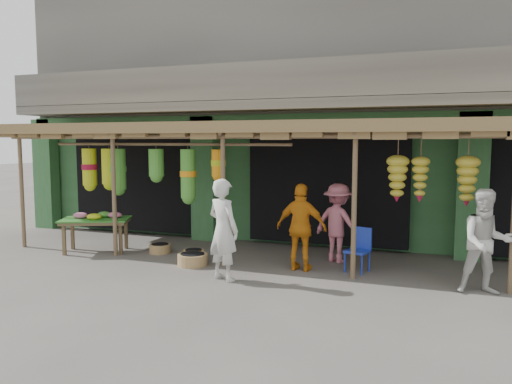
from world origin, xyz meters
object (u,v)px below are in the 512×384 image
(flower_table, at_px, (96,220))
(person_front, at_px, (223,230))
(person_shopper, at_px, (338,223))
(blue_chair, at_px, (359,247))
(person_right, at_px, (486,242))
(person_vendor, at_px, (301,227))

(flower_table, distance_m, person_front, 3.69)
(flower_table, bearing_deg, person_shopper, -13.72)
(flower_table, relative_size, person_shopper, 1.04)
(blue_chair, bearing_deg, flower_table, -161.10)
(person_right, bearing_deg, person_shopper, 141.84)
(blue_chair, xyz_separation_m, person_shopper, (-0.52, 0.59, 0.33))
(blue_chair, distance_m, person_right, 2.23)
(blue_chair, height_order, person_front, person_front)
(person_vendor, bearing_deg, person_front, 48.11)
(person_shopper, bearing_deg, person_vendor, 82.54)
(person_right, bearing_deg, person_vendor, 161.38)
(person_front, relative_size, person_shopper, 1.13)
(blue_chair, bearing_deg, person_vendor, -146.45)
(flower_table, distance_m, blue_chair, 5.66)
(person_vendor, bearing_deg, person_shopper, -115.08)
(flower_table, bearing_deg, blue_chair, -20.52)
(flower_table, relative_size, person_vendor, 1.01)
(person_shopper, bearing_deg, person_front, 72.49)
(person_right, relative_size, person_shopper, 1.06)
(flower_table, height_order, blue_chair, flower_table)
(flower_table, distance_m, person_shopper, 5.21)
(blue_chair, bearing_deg, person_shopper, 147.06)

